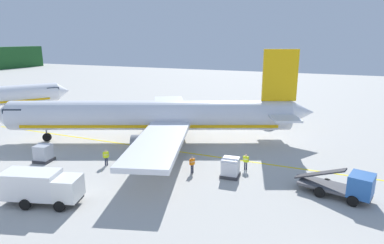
# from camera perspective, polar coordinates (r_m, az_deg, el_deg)

# --- Properties ---
(airliner_foreground) EXTENTS (33.36, 39.66, 11.90)m
(airliner_foreground) POSITION_cam_1_polar(r_m,az_deg,el_deg) (42.95, -6.47, 1.01)
(airliner_foreground) COLOR silver
(airliner_foreground) RESTS_ON ground
(service_truck_baggage) EXTENTS (3.89, 6.64, 2.77)m
(service_truck_baggage) POSITION_cam_1_polar(r_m,az_deg,el_deg) (29.78, -24.62, -10.04)
(service_truck_baggage) COLOR white
(service_truck_baggage) RESTS_ON ground
(service_truck_catering) EXTENTS (3.56, 6.48, 2.59)m
(service_truck_catering) POSITION_cam_1_polar(r_m,az_deg,el_deg) (30.96, 25.34, -9.93)
(service_truck_catering) COLOR #2659A5
(service_truck_catering) RESTS_ON ground
(service_truck_pushback) EXTENTS (5.79, 3.99, 2.40)m
(service_truck_pushback) POSITION_cam_1_polar(r_m,az_deg,el_deg) (54.07, 14.34, 1.22)
(service_truck_pushback) COLOR silver
(service_truck_pushback) RESTS_ON ground
(cargo_container_near) EXTENTS (2.02, 2.02, 2.01)m
(cargo_container_near) POSITION_cam_1_polar(r_m,az_deg,el_deg) (39.77, -24.29, -4.93)
(cargo_container_near) COLOR #333338
(cargo_container_near) RESTS_ON ground
(cargo_container_mid) EXTENTS (1.89, 1.89, 2.03)m
(cargo_container_mid) POSITION_cam_1_polar(r_m,az_deg,el_deg) (32.58, 6.64, -7.82)
(cargo_container_mid) COLOR #333338
(cargo_container_mid) RESTS_ON ground
(crew_marshaller) EXTENTS (0.47, 0.49, 1.74)m
(crew_marshaller) POSITION_cam_1_polar(r_m,az_deg,el_deg) (36.30, -14.66, -5.75)
(crew_marshaller) COLOR #191E33
(crew_marshaller) RESTS_ON ground
(crew_loader_left) EXTENTS (0.52, 0.46, 1.74)m
(crew_loader_left) POSITION_cam_1_polar(r_m,az_deg,el_deg) (33.22, 0.02, -7.15)
(crew_loader_left) COLOR #191E33
(crew_loader_left) RESTS_ON ground
(crew_loader_right) EXTENTS (0.26, 0.63, 1.71)m
(crew_loader_right) POSITION_cam_1_polar(r_m,az_deg,el_deg) (34.42, 9.29, -6.60)
(crew_loader_right) COLOR #191E33
(crew_loader_right) RESTS_ON ground
(apron_guide_line) EXTENTS (0.30, 60.00, 0.01)m
(apron_guide_line) POSITION_cam_1_polar(r_m,az_deg,el_deg) (39.70, -2.48, -5.11)
(apron_guide_line) COLOR yellow
(apron_guide_line) RESTS_ON ground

